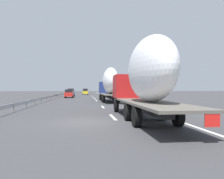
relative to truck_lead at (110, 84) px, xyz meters
The scene contains 18 objects.
ground_plane 20.14m from the truck_lead, 10.39° to the left, with size 260.00×260.00×0.00m, color #38383A.
lane_stripe_0 18.66m from the truck_lead, behind, with size 3.20×0.20×0.01m, color white.
lane_stripe_1 10.08m from the truck_lead, 169.32° to the left, with size 3.20×0.20×0.01m, color white.
lane_stripe_2 4.81m from the truck_lead, 27.01° to the left, with size 3.20×0.20×0.01m, color white.
lane_stripe_3 9.93m from the truck_lead, 10.86° to the left, with size 3.20×0.20×0.01m, color white.
lane_stripe_4 15.71m from the truck_lead, ahead, with size 3.20×0.20×0.01m, color white.
lane_stripe_5 27.15m from the truck_lead, ahead, with size 3.20×0.20×0.01m, color white.
edge_line_right 24.85m from the truck_lead, ahead, with size 110.00×0.20×0.01m, color white.
truck_lead is the anchor object (origin of this frame).
truck_trailing 20.12m from the truck_lead, behind, with size 14.18×2.55×4.92m.
car_yellow_coupe 40.40m from the truck_lead, ahead, with size 4.08×1.73×1.97m.
car_blue_sedan 26.19m from the truck_lead, 15.96° to the left, with size 4.22×1.72×1.98m.
car_red_compact 17.70m from the truck_lead, 23.67° to the left, with size 4.66×1.73×1.78m.
road_sign 14.69m from the truck_lead, 12.18° to the right, with size 0.10×0.90×3.44m.
tree_0 68.12m from the truck_lead, ahead, with size 2.90×2.90×7.24m.
tree_1 55.87m from the truck_lead, ahead, with size 2.60×2.60×5.60m.
tree_2 67.23m from the truck_lead, ahead, with size 3.14×3.14×7.28m.
guardrail_median 24.67m from the truck_lead, 22.99° to the left, with size 94.00×0.10×0.76m.
Camera 1 is at (-13.60, 0.12, 1.96)m, focal length 36.76 mm.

